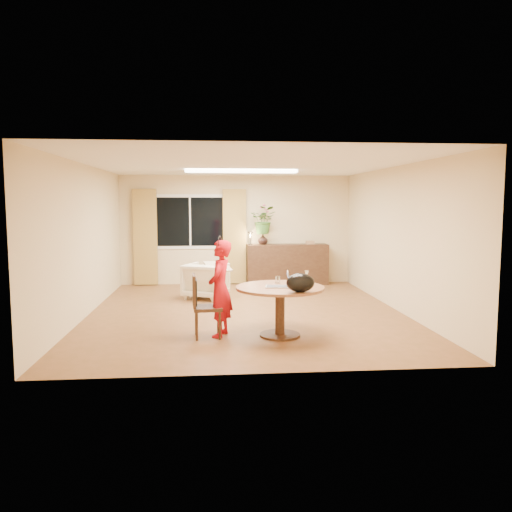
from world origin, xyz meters
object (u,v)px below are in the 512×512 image
(dining_chair, at_px, (208,306))
(armchair, at_px, (206,281))
(dining_table, at_px, (280,297))
(child, at_px, (220,288))
(sideboard, at_px, (287,264))

(dining_chair, bearing_deg, armchair, 87.42)
(armchair, bearing_deg, dining_table, 134.17)
(dining_chair, distance_m, child, 0.31)
(dining_chair, distance_m, armchair, 3.03)
(dining_table, relative_size, sideboard, 0.67)
(dining_chair, height_order, armchair, dining_chair)
(dining_chair, relative_size, sideboard, 0.48)
(dining_chair, bearing_deg, sideboard, 64.39)
(child, bearing_deg, sideboard, 175.48)
(dining_table, relative_size, dining_chair, 1.40)
(armchair, bearing_deg, dining_chair, 115.32)
(dining_table, height_order, dining_chair, dining_chair)
(dining_table, xyz_separation_m, child, (-0.87, 0.08, 0.13))
(sideboard, bearing_deg, child, -110.18)
(dining_chair, xyz_separation_m, sideboard, (1.87, 4.64, 0.02))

